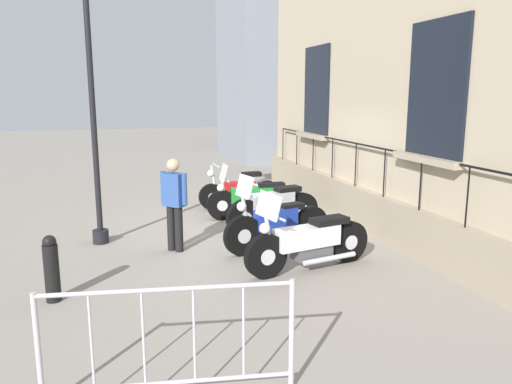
# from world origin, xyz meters

# --- Properties ---
(ground_plane) EXTENTS (60.00, 60.00, 0.00)m
(ground_plane) POSITION_xyz_m (0.00, 0.00, 0.00)
(ground_plane) COLOR gray
(building_facade) EXTENTS (0.82, 10.39, 8.98)m
(building_facade) POSITION_xyz_m (-2.29, -0.00, 4.36)
(building_facade) COLOR tan
(building_facade) RESTS_ON ground_plane
(motorcycle_red) EXTENTS (1.96, 0.56, 1.05)m
(motorcycle_red) POSITION_xyz_m (-0.03, -2.14, 0.39)
(motorcycle_red) COLOR black
(motorcycle_red) RESTS_ON ground_plane
(motorcycle_green) EXTENTS (2.11, 0.57, 1.20)m
(motorcycle_green) POSITION_xyz_m (-0.10, -1.11, 0.41)
(motorcycle_green) COLOR black
(motorcycle_green) RESTS_ON ground_plane
(motorcycle_silver) EXTENTS (1.98, 0.71, 1.04)m
(motorcycle_silver) POSITION_xyz_m (-0.13, 0.07, 0.46)
(motorcycle_silver) COLOR black
(motorcycle_silver) RESTS_ON ground_plane
(motorcycle_blue) EXTENTS (2.03, 0.70, 1.34)m
(motorcycle_blue) POSITION_xyz_m (0.15, 1.10, 0.44)
(motorcycle_blue) COLOR black
(motorcycle_blue) RESTS_ON ground_plane
(motorcycle_white) EXTENTS (2.16, 0.78, 1.26)m
(motorcycle_white) POSITION_xyz_m (0.01, 2.18, 0.43)
(motorcycle_white) COLOR black
(motorcycle_white) RESTS_ON ground_plane
(lamppost) EXTENTS (0.32, 1.02, 4.92)m
(lamppost) POSITION_xyz_m (3.07, -0.14, 3.56)
(lamppost) COLOR black
(lamppost) RESTS_ON ground_plane
(crowd_barrier) EXTENTS (2.18, 0.37, 1.05)m
(crowd_barrier) POSITION_xyz_m (2.42, 4.87, 0.56)
(crowd_barrier) COLOR #B7B7BF
(crowd_barrier) RESTS_ON ground_plane
(bollard) EXTENTS (0.19, 0.19, 0.88)m
(bollard) POSITION_xyz_m (3.62, 2.34, 0.44)
(bollard) COLOR black
(bollard) RESTS_ON ground_plane
(pedestrian_standing) EXTENTS (0.41, 0.41, 1.59)m
(pedestrian_standing) POSITION_xyz_m (1.83, 0.69, 0.89)
(pedestrian_standing) COLOR black
(pedestrian_standing) RESTS_ON ground_plane
(distant_building) EXTENTS (3.50, 5.13, 7.78)m
(distant_building) POSITION_xyz_m (-3.70, -11.07, 3.89)
(distant_building) COLOR gray
(distant_building) RESTS_ON ground_plane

